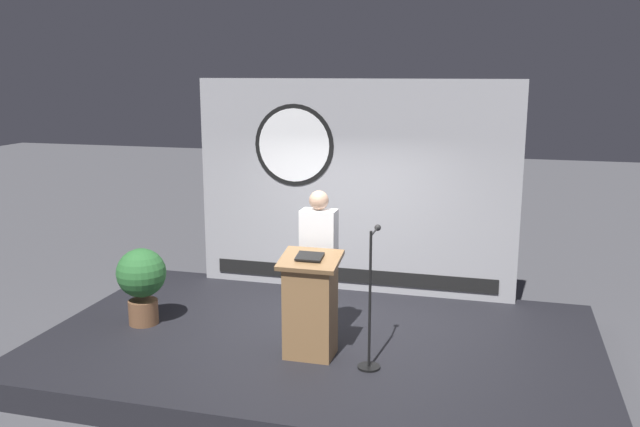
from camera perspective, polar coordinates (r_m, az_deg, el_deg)
name	(u,v)px	position (r m, az deg, el deg)	size (l,w,h in m)	color
ground_plane	(318,361)	(8.16, -0.16, -12.33)	(40.00, 40.00, 0.00)	#4C4C51
stage_platform	(318,349)	(8.10, -0.16, -11.36)	(6.40, 4.00, 0.30)	black
banner_display	(352,187)	(9.37, 2.69, 2.23)	(4.47, 0.12, 2.95)	#9E9EA3
podium	(310,306)	(7.37, -0.82, -7.79)	(0.64, 0.50, 1.16)	olive
speaker_person	(319,264)	(7.72, -0.10, -4.31)	(0.40, 0.26, 1.75)	black
microphone_stand	(371,319)	(7.15, 4.27, -8.87)	(0.24, 0.53, 1.48)	black
potted_plant	(142,279)	(8.55, -14.77, -5.34)	(0.60, 0.60, 0.95)	brown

